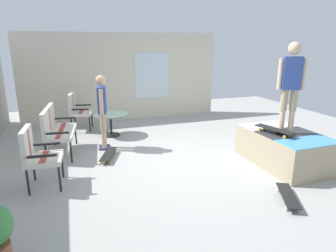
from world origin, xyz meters
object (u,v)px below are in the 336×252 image
Objects in this scene: patio_bench at (55,127)px; skate_ramp at (286,148)px; patio_chair_by_wall at (36,152)px; skateboard_by_bench at (108,154)px; skateboard_on_ramp at (274,130)px; person_watching at (102,107)px; patio_chair_near_house at (77,108)px; skateboard_spare at (288,196)px; patio_table at (111,120)px; person_skater at (291,82)px.

skate_ramp is at bearing -115.16° from patio_bench.
skateboard_by_bench is at bearing -54.13° from patio_chair_by_wall.
skateboard_on_ramp is at bearing -115.29° from skateboard_by_bench.
person_watching is at bearing 55.61° from skateboard_on_ramp.
patio_chair_near_house is 5.77m from skateboard_spare.
patio_table is 0.54× the size of person_watching.
skate_ramp is 4.75m from patio_bench.
skate_ramp is at bearing -134.78° from patio_table.
person_watching is at bearing 56.82° from person_skater.
person_watching is 2.07× the size of skateboard_spare.
patio_bench is 4.79m from person_skater.
patio_chair_by_wall is at bearing 167.23° from patio_chair_near_house.
patio_chair_by_wall is at bearing 125.87° from skateboard_by_bench.
skate_ramp is at bearing -37.78° from skateboard_spare.
skateboard_spare is (-4.18, -2.06, -0.32)m from patio_table.
patio_chair_by_wall is 1.24× the size of skateboard_on_ramp.
patio_bench is 1.30m from skateboard_by_bench.
patio_chair_by_wall is (0.50, 4.54, 0.29)m from skate_ramp.
person_skater is (-2.06, -4.19, 1.02)m from patio_bench.
skateboard_by_bench is (-2.38, -0.51, -0.53)m from patio_chair_near_house.
patio_table is at bearing -17.07° from person_watching.
patio_chair_by_wall reaches higher than skateboard_on_ramp.
person_watching is at bearing -88.86° from patio_bench.
patio_table is 1.09× the size of skateboard_on_ramp.
skateboard_on_ramp is at bearing -27.19° from skateboard_spare.
skateboard_on_ramp reaches higher than skate_ramp.
patio_chair_by_wall is 0.61× the size of person_watching.
patio_bench is at bearing 63.80° from person_skater.
person_watching is 2.03× the size of skateboard_by_bench.
skateboard_on_ramp is at bearing -137.39° from patio_chair_near_house.
patio_chair_by_wall is 1.27× the size of skateboard_spare.
patio_bench and patio_chair_near_house have the same top height.
skateboard_spare is (-3.23, -3.36, -0.53)m from patio_bench.
skateboard_on_ramp is (-2.04, -2.97, -0.23)m from person_watching.
patio_chair_near_house is 5.42m from person_skater.
person_skater is at bearing -116.20° from patio_bench.
patio_table is (-0.81, -0.79, -0.21)m from patio_chair_near_house.
patio_chair_near_house reaches higher than patio_table.
skateboard_by_bench is at bearing 66.83° from skate_ramp.
patio_table is 1.12× the size of skateboard_spare.
skate_ramp is at bearing -134.93° from patio_chair_near_house.
skate_ramp reaches higher than patio_table.
patio_bench is 1.63m from patio_table.
skateboard_by_bench and skateboard_spare have the same top height.
patio_table is at bearing 42.08° from skateboard_on_ramp.
patio_bench is at bearing 63.15° from skateboard_on_ramp.
skateboard_by_bench is (1.41, 3.28, -0.24)m from skate_ramp.
skate_ramp reaches higher than skateboard_by_bench.
patio_chair_near_house reaches higher than skate_ramp.
patio_chair_by_wall is 4.25m from skateboard_on_ramp.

